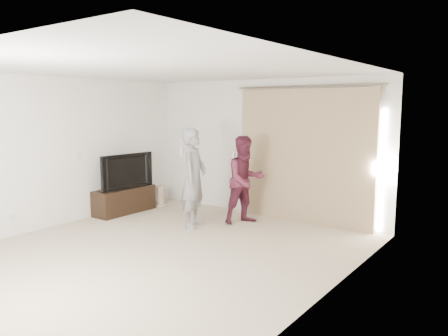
{
  "coord_description": "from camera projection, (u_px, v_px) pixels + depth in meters",
  "views": [
    {
      "loc": [
        4.32,
        -4.42,
        2.09
      ],
      "look_at": [
        0.21,
        1.2,
        1.1
      ],
      "focal_mm": 35.0,
      "sensor_mm": 36.0,
      "label": 1
    }
  ],
  "objects": [
    {
      "name": "floor",
      "position": [
        164.0,
        251.0,
        6.35
      ],
      "size": [
        5.5,
        5.5,
        0.0
      ],
      "primitive_type": "plane",
      "color": "beige",
      "rests_on": "ground"
    },
    {
      "name": "wall_back",
      "position": [
        263.0,
        148.0,
        8.36
      ],
      "size": [
        5.0,
        0.04,
        2.6
      ],
      "primitive_type": "cube",
      "color": "silver",
      "rests_on": "ground"
    },
    {
      "name": "wall_left",
      "position": [
        59.0,
        152.0,
        7.63
      ],
      "size": [
        0.04,
        5.5,
        2.6
      ],
      "color": "silver",
      "rests_on": "ground"
    },
    {
      "name": "ceiling",
      "position": [
        160.0,
        69.0,
        5.99
      ],
      "size": [
        5.0,
        5.5,
        0.01
      ],
      "primitive_type": "cube",
      "color": "silver",
      "rests_on": "wall_back"
    },
    {
      "name": "curtain",
      "position": [
        305.0,
        156.0,
        7.79
      ],
      "size": [
        2.8,
        0.11,
        2.46
      ],
      "color": "tan",
      "rests_on": "ground"
    },
    {
      "name": "tv_console",
      "position": [
        125.0,
        200.0,
        8.63
      ],
      "size": [
        0.45,
        1.29,
        0.49
      ],
      "primitive_type": "cube",
      "color": "black",
      "rests_on": "ground"
    },
    {
      "name": "tv",
      "position": [
        124.0,
        171.0,
        8.55
      ],
      "size": [
        0.23,
        1.2,
        0.68
      ],
      "primitive_type": "imported",
      "rotation": [
        0.0,
        0.0,
        1.5
      ],
      "color": "black",
      "rests_on": "tv_console"
    },
    {
      "name": "scratching_post",
      "position": [
        161.0,
        198.0,
        9.22
      ],
      "size": [
        0.32,
        0.32,
        0.42
      ],
      "color": "tan",
      "rests_on": "ground"
    },
    {
      "name": "person_man",
      "position": [
        194.0,
        178.0,
        7.55
      ],
      "size": [
        0.6,
        0.73,
        1.72
      ],
      "color": "gray",
      "rests_on": "ground"
    },
    {
      "name": "person_woman",
      "position": [
        245.0,
        180.0,
        7.78
      ],
      "size": [
        0.86,
        0.94,
        1.57
      ],
      "color": "#551D30",
      "rests_on": "ground"
    }
  ]
}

